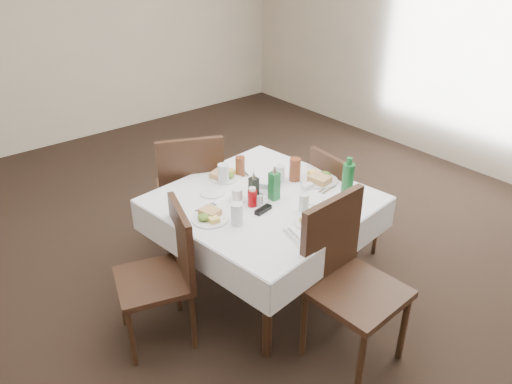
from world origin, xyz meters
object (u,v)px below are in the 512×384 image
Objects in this scene: dining_table at (264,209)px; oil_cruet_green at (274,185)px; chair_north at (191,186)px; chair_west at (166,267)px; bread_basket at (266,183)px; green_bottle at (348,181)px; water_e at (280,174)px; water_w at (237,214)px; coffee_mug at (237,195)px; water_s at (304,203)px; chair_south at (345,272)px; oil_cruet_dark at (254,188)px; water_n at (223,174)px; ketchup_bottle at (252,197)px; chair_east at (338,199)px.

oil_cruet_green is at bearing -45.91° from dining_table.
chair_west is at bearing -131.83° from chair_north.
chair_north reaches higher than bread_basket.
green_bottle reaches higher than chair_west.
water_e is at bearing 4.90° from chair_west.
water_w is 1.22× the size of coffee_mug.
water_e reaches higher than dining_table.
water_s is 0.40× the size of green_bottle.
chair_west reaches higher than bread_basket.
chair_south is 0.93m from water_e.
chair_south reaches higher than chair_north.
oil_cruet_green is 2.15× the size of coffee_mug.
water_e is 0.55× the size of oil_cruet_dark.
bread_basket is (0.11, 0.12, 0.12)m from dining_table.
chair_west is at bearing 157.35° from water_w.
water_s is at bearing 169.91° from green_bottle.
chair_south is at bearing -106.23° from water_e.
water_n is at bearing 94.05° from chair_south.
water_w is at bearing -151.69° from ketchup_bottle.
coffee_mug is at bearing -105.65° from water_n.
water_s is 0.85× the size of water_w.
chair_west reaches higher than coffee_mug.
water_s is at bearing 78.15° from chair_south.
coffee_mug is (-0.24, 0.38, -0.02)m from water_s.
water_e is 0.27m from oil_cruet_green.
oil_cruet_dark is (-0.07, 0.02, 0.18)m from dining_table.
water_n is at bearing 62.81° from water_w.
water_e is 0.40m from coffee_mug.
water_w is at bearing -148.73° from oil_cruet_dark.
water_n is 0.40m from water_e.
ketchup_bottle is at bearing 99.23° from chair_south.
oil_cruet_dark is (0.05, -0.72, 0.27)m from chair_north.
coffee_mug is at bearing 122.90° from water_s.
water_e is at bearing 17.90° from oil_cruet_dark.
chair_north is 7.10× the size of water_n.
chair_south reaches higher than chair_east.
chair_east is at bearing -0.24° from ketchup_bottle.
bread_basket is 0.19m from oil_cruet_green.
water_s is at bearing -18.90° from water_w.
chair_east is 7.61× the size of water_e.
oil_cruet_dark is (-0.07, 0.76, 0.26)m from chair_south.
water_n is 0.68× the size of bread_basket.
water_n reaches higher than water_w.
coffee_mug is at bearing -176.12° from water_e.
oil_cruet_green is at bearing 142.17° from green_bottle.
water_n is at bearing 91.24° from oil_cruet_dark.
chair_west is 7.81× the size of water_s.
chair_south is 8.75× the size of water_e.
ketchup_bottle reaches higher than water_e.
dining_table is 0.20m from oil_cruet_green.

